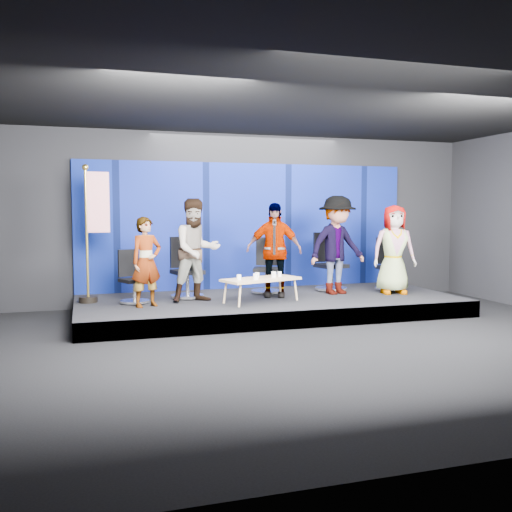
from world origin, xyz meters
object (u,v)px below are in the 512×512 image
(coffee_table, at_px, (261,280))
(mug_d, at_px, (274,274))
(panelist_c, at_px, (274,250))
(chair_e, at_px, (389,273))
(mug_a, at_px, (239,277))
(flag_stand, at_px, (94,230))
(panelist_b, at_px, (196,250))
(chair_a, at_px, (133,286))
(chair_c, at_px, (267,275))
(chair_d, at_px, (329,271))
(mug_b, at_px, (256,277))
(mug_e, at_px, (280,274))
(panelist_d, at_px, (337,245))
(panelist_e, at_px, (394,249))
(panelist_a, at_px, (146,262))
(chair_b, at_px, (186,278))
(mug_c, at_px, (257,275))

(coffee_table, bearing_deg, mug_d, 9.92)
(panelist_c, height_order, chair_e, panelist_c)
(mug_a, relative_size, flag_stand, 0.04)
(panelist_b, xyz_separation_m, flag_stand, (-1.73, 0.47, 0.37))
(chair_a, relative_size, panelist_b, 0.51)
(panelist_b, xyz_separation_m, mug_d, (1.34, -0.34, -0.44))
(flag_stand, bearing_deg, chair_c, 0.26)
(chair_a, xyz_separation_m, chair_d, (3.96, 0.45, 0.08))
(chair_d, relative_size, mug_d, 11.48)
(mug_d, bearing_deg, chair_a, 167.93)
(panelist_b, height_order, mug_b, panelist_b)
(panelist_b, relative_size, mug_e, 20.61)
(chair_d, bearing_deg, panelist_d, -110.23)
(panelist_d, height_order, coffee_table, panelist_d)
(coffee_table, distance_m, flag_stand, 3.08)
(panelist_c, bearing_deg, flag_stand, -163.30)
(chair_a, xyz_separation_m, mug_d, (2.43, -0.52, 0.17))
(panelist_c, relative_size, panelist_e, 1.02)
(panelist_c, xyz_separation_m, mug_b, (-0.57, -0.71, -0.40))
(panelist_b, xyz_separation_m, coffee_table, (1.08, -0.38, -0.52))
(panelist_a, xyz_separation_m, mug_b, (1.84, -0.27, -0.28))
(chair_c, xyz_separation_m, chair_d, (1.34, -0.02, 0.03))
(chair_b, height_order, mug_c, chair_b)
(chair_e, bearing_deg, chair_c, -175.14)
(chair_e, height_order, mug_b, chair_e)
(chair_a, relative_size, panelist_e, 0.54)
(chair_b, height_order, chair_c, chair_b)
(chair_a, height_order, mug_d, chair_a)
(panelist_d, bearing_deg, flag_stand, 163.72)
(panelist_b, bearing_deg, chair_a, 159.48)
(chair_b, xyz_separation_m, mug_e, (1.58, -0.73, 0.10))
(chair_d, height_order, chair_e, chair_d)
(mug_a, bearing_deg, panelist_a, 171.73)
(panelist_e, xyz_separation_m, mug_d, (-2.55, -0.21, -0.39))
(chair_a, height_order, flag_stand, flag_stand)
(panelist_d, bearing_deg, panelist_e, -25.53)
(coffee_table, distance_m, mug_b, 0.24)
(panelist_c, xyz_separation_m, mug_e, (-0.02, -0.39, -0.41))
(chair_b, bearing_deg, mug_c, -45.03)
(chair_e, relative_size, mug_d, 10.41)
(chair_a, distance_m, mug_a, 1.88)
(chair_a, height_order, panelist_e, panelist_e)
(mug_b, bearing_deg, mug_d, 27.77)
(panelist_c, xyz_separation_m, panelist_e, (2.38, -0.29, -0.02))
(panelist_c, bearing_deg, chair_c, 109.84)
(mug_d, bearing_deg, chair_d, 32.48)
(chair_e, xyz_separation_m, mug_e, (-2.58, -0.57, 0.12))
(panelist_a, distance_m, chair_c, 2.64)
(mug_b, bearing_deg, coffee_table, 48.28)
(chair_a, height_order, chair_c, chair_c)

